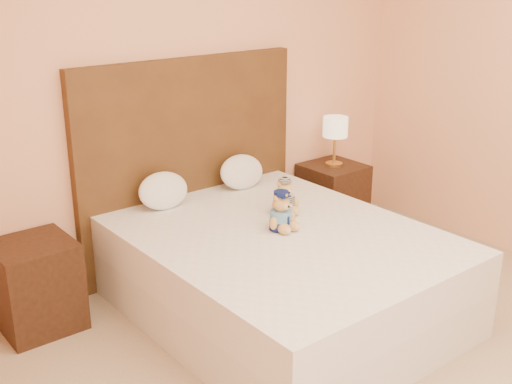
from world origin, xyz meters
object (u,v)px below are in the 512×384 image
nightstand_left (37,285)px  pillow_left (163,189)px  pillow_right (242,170)px  bed (281,273)px  teddy_prisoner (285,197)px  nightstand_right (332,197)px  teddy_police (281,211)px  lamp (335,129)px

nightstand_left → pillow_left: size_ratio=1.51×
pillow_right → bed: bearing=-111.6°
pillow_left → teddy_prisoner: bearing=-46.2°
bed → pillow_left: (-0.33, 0.83, 0.40)m
nightstand_right → teddy_police: size_ratio=2.24×
nightstand_left → pillow_left: 1.00m
pillow_left → nightstand_right: bearing=-1.1°
bed → teddy_police: size_ratio=8.14×
lamp → pillow_left: size_ratio=1.10×
bed → pillow_left: size_ratio=5.49×
lamp → pillow_left: bearing=178.9°
nightstand_left → lamp: 2.56m
pillow_left → pillow_right: 0.66m
nightstand_right → bed: bearing=-147.4°
nightstand_left → nightstand_right: (2.50, 0.00, 0.00)m
lamp → teddy_prisoner: size_ratio=1.76×
bed → pillow_right: pillow_right is taller
nightstand_left → nightstand_right: 2.50m
teddy_prisoner → lamp: bearing=41.9°
nightstand_right → lamp: bearing=180.0°
nightstand_right → lamp: (-0.00, 0.00, 0.57)m
pillow_right → teddy_prisoner: bearing=-99.3°
nightstand_right → pillow_left: 1.63m
bed → teddy_police: teddy_police is taller
nightstand_right → pillow_right: pillow_right is taller
bed → nightstand_left: bearing=147.4°
nightstand_right → pillow_left: bearing=178.9°
nightstand_left → pillow_right: bearing=1.1°
teddy_police → bed: bearing=-127.9°
bed → nightstand_right: (1.25, 0.80, -0.00)m
nightstand_left → teddy_police: size_ratio=2.24×
lamp → teddy_police: size_ratio=1.63×
nightstand_left → pillow_left: bearing=1.9°
lamp → teddy_police: 1.44m
nightstand_right → teddy_police: 1.49m
nightstand_left → teddy_prisoner: (1.48, -0.56, 0.39)m
teddy_police → pillow_right: (0.30, 0.78, 0.01)m
teddy_prisoner → nightstand_right: bearing=41.9°
lamp → bed: bearing=-147.4°
lamp → pillow_left: lamp is taller
nightstand_right → pillow_left: pillow_left is taller
teddy_police → pillow_left: (-0.36, 0.78, 0.01)m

